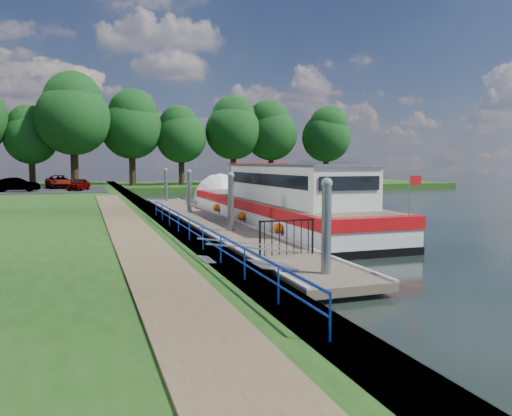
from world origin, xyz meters
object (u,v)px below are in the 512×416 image
object	(u,v)px
pontoon	(207,223)
car_b	(17,185)
car_d	(59,182)
barge	(271,204)
car_a	(79,184)

from	to	relation	value
pontoon	car_b	distance (m)	25.28
car_b	car_d	xyz separation A→B (m)	(3.22, 5.36, 0.03)
pontoon	car_b	size ratio (longest dim) A/B	8.13
car_b	barge	bearing A→B (deg)	-143.25
car_a	car_b	distance (m)	5.13
barge	car_a	size ratio (longest dim) A/B	6.60
car_b	pontoon	bearing A→B (deg)	-150.12
car_d	car_b	bearing A→B (deg)	-132.64
car_b	car_d	distance (m)	6.26
pontoon	car_a	distance (m)	23.95
pontoon	car_d	xyz separation A→B (m)	(-8.28, 27.84, 1.29)
pontoon	car_a	xyz separation A→B (m)	(-6.40, 23.04, 1.20)
car_d	car_a	bearing A→B (deg)	-80.32
pontoon	car_a	size ratio (longest dim) A/B	9.36
barge	car_b	size ratio (longest dim) A/B	5.73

